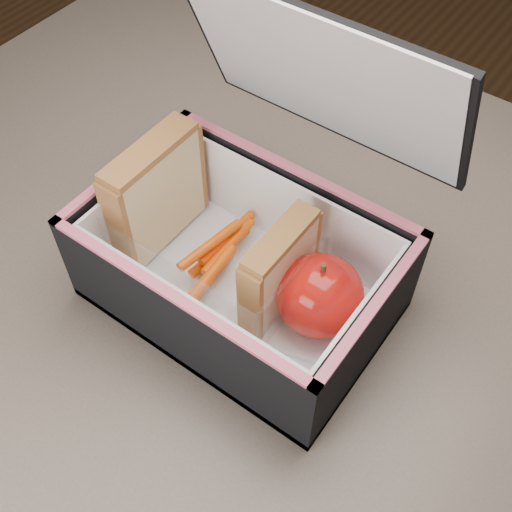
{
  "coord_description": "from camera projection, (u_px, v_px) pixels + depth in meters",
  "views": [
    {
      "loc": [
        0.14,
        -0.32,
        1.27
      ],
      "look_at": [
        -0.07,
        -0.03,
        0.81
      ],
      "focal_mm": 45.0,
      "sensor_mm": 36.0,
      "label": 1
    }
  ],
  "objects": [
    {
      "name": "carrot_sticks",
      "position": [
        218.0,
        256.0,
        0.62
      ],
      "size": [
        0.04,
        0.13,
        0.03
      ],
      "color": "#D8460B",
      "rests_on": "plastic_tub"
    },
    {
      "name": "sandwich_right",
      "position": [
        280.0,
        270.0,
        0.57
      ],
      "size": [
        0.02,
        0.09,
        0.1
      ],
      "color": "beige",
      "rests_on": "plastic_tub"
    },
    {
      "name": "lunch_bag",
      "position": [
        243.0,
        259.0,
        0.58
      ],
      "size": [
        0.27,
        0.25,
        0.27
      ],
      "color": "black",
      "rests_on": "kitchen_table"
    },
    {
      "name": "paper_napkin",
      "position": [
        316.0,
        321.0,
        0.59
      ],
      "size": [
        0.1,
        0.1,
        0.01
      ],
      "primitive_type": "cube",
      "rotation": [
        0.0,
        0.0,
        0.29
      ],
      "color": "white",
      "rests_on": "lunch_bag"
    },
    {
      "name": "kitchen_table",
      "position": [
        323.0,
        356.0,
        0.69
      ],
      "size": [
        1.2,
        0.8,
        0.75
      ],
      "color": "#66594B",
      "rests_on": "ground"
    },
    {
      "name": "plastic_tub",
      "position": [
        217.0,
        242.0,
        0.6
      ],
      "size": [
        0.19,
        0.14,
        0.08
      ],
      "primitive_type": null,
      "color": "white",
      "rests_on": "lunch_bag"
    },
    {
      "name": "red_apple",
      "position": [
        320.0,
        295.0,
        0.56
      ],
      "size": [
        0.1,
        0.1,
        0.08
      ],
      "rotation": [
        0.0,
        0.0,
        0.33
      ],
      "color": "maroon",
      "rests_on": "paper_napkin"
    },
    {
      "name": "sandwich_left",
      "position": [
        156.0,
        193.0,
        0.61
      ],
      "size": [
        0.03,
        0.11,
        0.12
      ],
      "color": "beige",
      "rests_on": "plastic_tub"
    }
  ]
}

